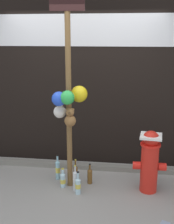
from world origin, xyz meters
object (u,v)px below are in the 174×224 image
memorial_post (68,81)px  bottle_0 (75,180)px  bottle_5 (78,185)px  bottle_1 (90,176)px  bottle_4 (76,174)px  bottle_2 (63,179)px  fire_hydrant (150,160)px  bottle_3 (58,169)px

memorial_post → bottle_0: bearing=-48.6°
bottle_5 → memorial_post: bearing=128.6°
bottle_1 → bottle_0: bearing=-127.0°
bottle_0 → bottle_4: bearing=98.3°
bottle_0 → bottle_2: bearing=156.4°
fire_hydrant → bottle_5: (-0.97, -0.21, -0.34)m
fire_hydrant → memorial_post: bearing=-178.5°
memorial_post → bottle_1: bearing=24.8°
fire_hydrant → bottle_1: 0.91m
memorial_post → bottle_4: bearing=56.5°
bottle_2 → bottle_5: size_ratio=0.87×
bottle_3 → bottle_4: 0.31m
bottle_4 → bottle_5: (0.08, -0.28, -0.02)m
bottle_1 → bottle_3: bottle_3 is taller
bottle_1 → bottle_5: 0.33m
bottle_0 → bottle_5: bottle_0 is taller
fire_hydrant → bottle_4: 1.10m
memorial_post → bottle_3: size_ratio=7.09×
bottle_2 → bottle_5: (0.25, -0.16, 0.01)m
bottle_2 → fire_hydrant: bearing=2.5°
bottle_4 → fire_hydrant: bearing=-3.8°
bottle_4 → bottle_1: bearing=7.5°
memorial_post → bottle_4: (0.07, 0.10, -1.39)m
bottle_4 → bottle_5: bearing=-74.0°
fire_hydrant → bottle_2: size_ratio=3.08×
bottle_1 → memorial_post: bearing=-155.2°
bottle_1 → bottle_4: (-0.21, -0.03, 0.03)m
bottle_0 → bottle_1: 0.30m
bottle_3 → bottle_1: bearing=-8.2°
bottle_5 → fire_hydrant: bearing=12.4°
memorial_post → bottle_0: size_ratio=7.15×
bottle_2 → bottle_5: bearing=-33.1°
bottle_1 → bottle_4: 0.21m
bottle_1 → bottle_5: bearing=-112.2°
memorial_post → bottle_5: (0.15, -0.18, -1.41)m
memorial_post → bottle_0: memorial_post is taller
fire_hydrant → bottle_5: size_ratio=2.67×
bottle_3 → bottle_2: bearing=-60.4°
bottle_1 → bottle_3: size_ratio=0.79×
bottle_0 → bottle_3: bearing=136.4°
bottle_4 → bottle_0: bearing=-81.7°
bottle_0 → bottle_1: bearing=53.0°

